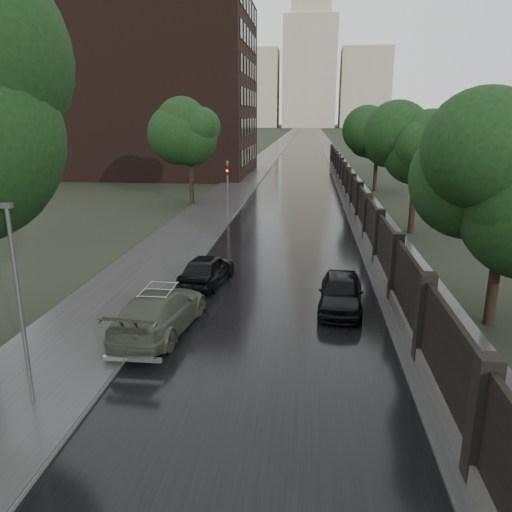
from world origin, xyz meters
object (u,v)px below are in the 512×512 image
object	(u,v)px
traffic_light	(228,185)
hatchback_left	(207,269)
volga_sedan	(159,311)
tree_right_c	(378,138)
car_right_near	(341,292)
tree_left_far	(190,138)
tree_right_a	(507,181)
tree_right_b	(417,151)
lamp_post	(20,307)

from	to	relation	value
traffic_light	hatchback_left	size ratio (longest dim) A/B	1.04
traffic_light	volga_sedan	distance (m)	18.83
tree_right_c	car_right_near	distance (m)	31.80
traffic_light	car_right_near	distance (m)	17.57
hatchback_left	tree_left_far	bearing A→B (deg)	-67.19
volga_sedan	tree_right_c	bearing A→B (deg)	-102.62
tree_right_a	traffic_light	bearing A→B (deg)	124.77
tree_right_a	car_right_near	size ratio (longest dim) A/B	1.80
tree_right_b	tree_left_far	bearing A→B (deg)	152.70
tree_right_c	volga_sedan	xyz separation A→B (m)	(-11.10, -33.74, -4.23)
tree_left_far	car_right_near	size ratio (longest dim) A/B	1.89
tree_right_a	lamp_post	world-z (taller)	tree_right_a
tree_right_a	hatchback_left	xyz separation A→B (m)	(-10.49, 3.18, -4.29)
hatchback_left	tree_right_c	bearing A→B (deg)	-102.10
volga_sedan	hatchback_left	xyz separation A→B (m)	(0.61, 4.93, -0.06)
lamp_post	tree_right_b	bearing A→B (deg)	57.82
tree_right_c	lamp_post	distance (m)	40.67
tree_right_a	traffic_light	xyz separation A→B (m)	(-11.80, 16.99, -2.55)
volga_sedan	car_right_near	distance (m)	6.64
tree_left_far	traffic_light	size ratio (longest dim) A/B	1.85
lamp_post	hatchback_left	world-z (taller)	lamp_post
volga_sedan	traffic_light	bearing A→B (deg)	-82.27
car_right_near	tree_right_c	bearing A→B (deg)	85.20
hatchback_left	car_right_near	xyz separation A→B (m)	(5.49, -2.30, 0.01)
tree_left_far	tree_right_b	distance (m)	17.45
car_right_near	hatchback_left	bearing A→B (deg)	161.63
tree_right_c	hatchback_left	bearing A→B (deg)	-110.01
traffic_light	lamp_post	bearing A→B (deg)	-92.68
lamp_post	hatchback_left	distance (m)	10.18
tree_right_c	hatchback_left	xyz separation A→B (m)	(-10.49, -28.82, -4.29)
volga_sedan	car_right_near	bearing A→B (deg)	-151.05
tree_right_a	tree_right_b	distance (m)	14.00
tree_right_c	tree_right_b	bearing A→B (deg)	-90.00
traffic_light	car_right_near	bearing A→B (deg)	-67.13
tree_right_a	lamp_post	bearing A→B (deg)	-153.26
tree_right_b	traffic_light	distance (m)	12.44
tree_left_far	lamp_post	size ratio (longest dim) A/B	1.45
tree_right_c	hatchback_left	size ratio (longest dim) A/B	1.82
volga_sedan	car_right_near	size ratio (longest dim) A/B	1.26
volga_sedan	hatchback_left	bearing A→B (deg)	-91.43
tree_right_a	car_right_near	distance (m)	6.65
tree_right_c	lamp_post	world-z (taller)	tree_right_c
traffic_light	tree_left_far	bearing A→B (deg)	126.47
tree_left_far	tree_right_c	world-z (taller)	tree_left_far
tree_right_a	lamp_post	distance (m)	14.62
tree_right_a	tree_right_b	size ratio (longest dim) A/B	1.00
tree_right_a	tree_right_b	bearing A→B (deg)	90.00
tree_right_b	tree_right_a	bearing A→B (deg)	-90.00
traffic_light	car_right_near	world-z (taller)	traffic_light
tree_right_a	traffic_light	size ratio (longest dim) A/B	1.75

